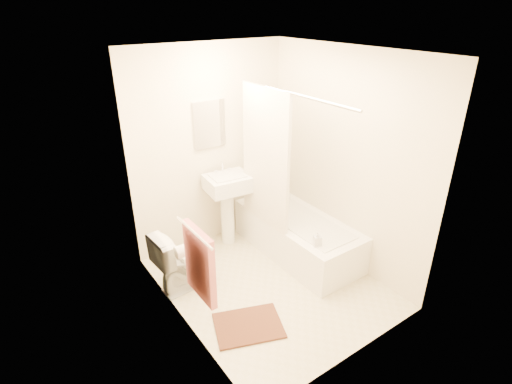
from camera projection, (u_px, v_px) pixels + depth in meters
floor at (269, 283)px, 4.35m from camera, size 2.40×2.40×0.00m
ceiling at (273, 51)px, 3.32m from camera, size 2.40×2.40×0.00m
wall_back at (210, 149)px, 4.72m from camera, size 2.00×0.02×2.40m
wall_left at (175, 211)px, 3.32m from camera, size 0.02×2.40×2.40m
wall_right at (344, 161)px, 4.36m from camera, size 0.02×2.40×2.40m
mirror at (210, 124)px, 4.58m from camera, size 0.40×0.03×0.55m
curtain_rod at (291, 93)px, 3.72m from camera, size 0.03×1.70×0.03m
shower_curtain at (265, 159)px, 4.35m from camera, size 0.04×0.80×1.55m
towel_bar at (194, 232)px, 3.20m from camera, size 0.02×0.60×0.02m
towel at (200, 264)px, 3.35m from camera, size 0.06×0.45×0.66m
toilet_paper at (181, 251)px, 3.66m from camera, size 0.11×0.12×0.12m
toilet at (186, 259)px, 4.18m from camera, size 0.72×0.43×0.68m
sink at (228, 207)px, 4.88m from camera, size 0.55×0.46×1.00m
bathtub at (297, 235)px, 4.81m from camera, size 0.72×1.64×0.46m
bath_mat at (248, 325)px, 3.76m from camera, size 0.75×0.66×0.02m
soap_bottle at (317, 239)px, 4.15m from camera, size 0.10×0.10×0.17m
scrub_brush at (268, 196)px, 5.21m from camera, size 0.14×0.23×0.04m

